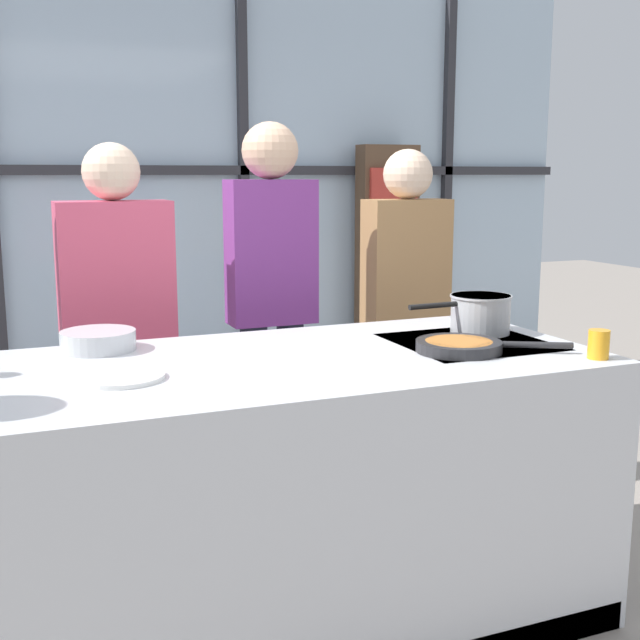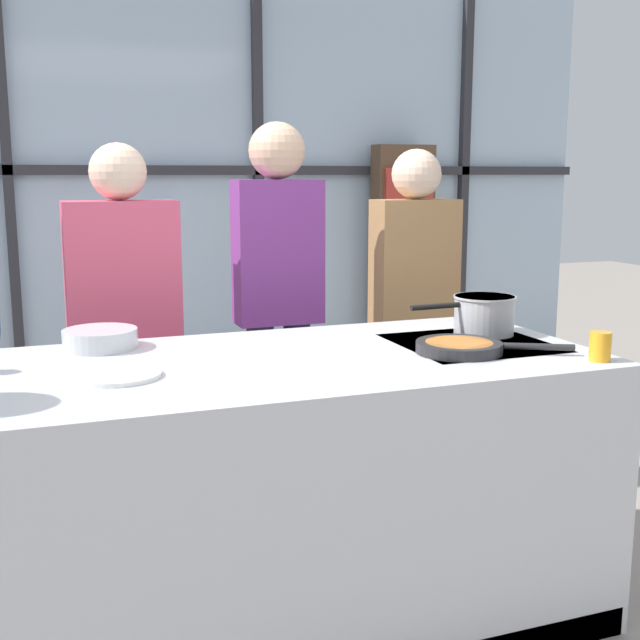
% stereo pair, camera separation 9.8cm
% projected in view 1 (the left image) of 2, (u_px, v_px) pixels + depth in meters
% --- Properties ---
extents(ground_plane, '(18.00, 18.00, 0.00)m').
position_uv_depth(ground_plane, '(269.00, 623.00, 2.75)').
color(ground_plane, gray).
extents(back_window_wall, '(6.40, 0.10, 2.80)m').
position_uv_depth(back_window_wall, '(124.00, 192.00, 5.01)').
color(back_window_wall, silver).
rests_on(back_window_wall, ground_plane).
extents(bookshelf, '(0.42, 0.19, 1.71)m').
position_uv_depth(bookshelf, '(387.00, 270.00, 5.60)').
color(bookshelf, brown).
rests_on(bookshelf, ground_plane).
extents(demo_island, '(2.22, 0.97, 0.92)m').
position_uv_depth(demo_island, '(268.00, 496.00, 2.67)').
color(demo_island, silver).
rests_on(demo_island, ground_plane).
extents(spectator_center_left, '(0.45, 0.23, 1.64)m').
position_uv_depth(spectator_center_left, '(118.00, 321.00, 3.28)').
color(spectator_center_left, '#232838').
rests_on(spectator_center_left, ground_plane).
extents(spectator_center_right, '(0.38, 0.24, 1.74)m').
position_uv_depth(spectator_center_right, '(272.00, 289.00, 3.52)').
color(spectator_center_right, '#232838').
rests_on(spectator_center_right, ground_plane).
extents(spectator_far_right, '(0.39, 0.23, 1.63)m').
position_uv_depth(spectator_far_right, '(405.00, 298.00, 3.78)').
color(spectator_far_right, '#232838').
rests_on(spectator_far_right, ground_plane).
extents(frying_pan, '(0.49, 0.33, 0.04)m').
position_uv_depth(frying_pan, '(461.00, 346.00, 2.71)').
color(frying_pan, '#232326').
rests_on(frying_pan, demo_island).
extents(saucepan, '(0.43, 0.23, 0.14)m').
position_uv_depth(saucepan, '(480.00, 313.00, 3.02)').
color(saucepan, silver).
rests_on(saucepan, demo_island).
extents(white_plate, '(0.26, 0.26, 0.01)m').
position_uv_depth(white_plate, '(120.00, 377.00, 2.35)').
color(white_plate, white).
rests_on(white_plate, demo_island).
extents(mixing_bowl, '(0.25, 0.25, 0.07)m').
position_uv_depth(mixing_bowl, '(98.00, 340.00, 2.73)').
color(mixing_bowl, silver).
rests_on(mixing_bowl, demo_island).
extents(juice_glass_near, '(0.07, 0.07, 0.10)m').
position_uv_depth(juice_glass_near, '(599.00, 344.00, 2.60)').
color(juice_glass_near, orange).
rests_on(juice_glass_near, demo_island).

